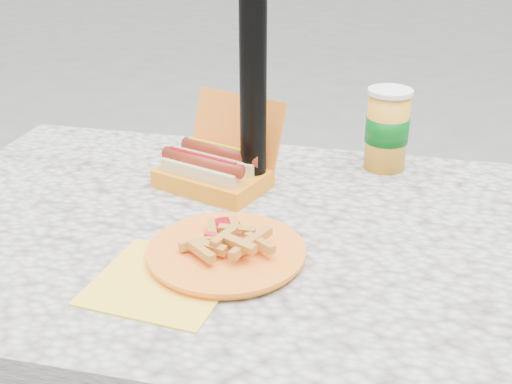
% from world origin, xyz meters
% --- Properties ---
extents(picnic_table, '(1.20, 0.80, 0.75)m').
position_xyz_m(picnic_table, '(0.00, 0.00, 0.64)').
color(picnic_table, beige).
rests_on(picnic_table, ground).
extents(umbrella_pole, '(0.05, 0.05, 2.20)m').
position_xyz_m(umbrella_pole, '(0.00, 0.16, 1.10)').
color(umbrella_pole, black).
rests_on(umbrella_pole, ground).
extents(hotdog_box, '(0.25, 0.23, 0.16)m').
position_xyz_m(hotdog_box, '(-0.08, 0.15, 0.79)').
color(hotdog_box, orange).
rests_on(hotdog_box, picnic_table).
extents(fries_plate, '(0.31, 0.32, 0.05)m').
position_xyz_m(fries_plate, '(0.01, -0.11, 0.76)').
color(fries_plate, yellow).
rests_on(fries_plate, picnic_table).
extents(soda_cup, '(0.09, 0.09, 0.17)m').
position_xyz_m(soda_cup, '(0.24, 0.32, 0.83)').
color(soda_cup, orange).
rests_on(soda_cup, picnic_table).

